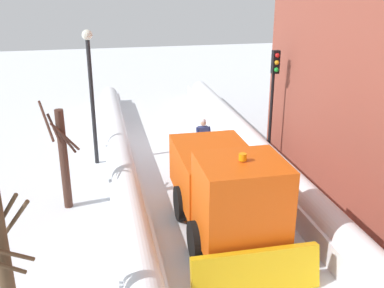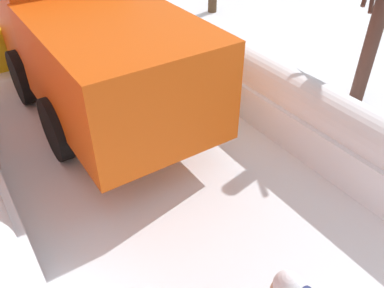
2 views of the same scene
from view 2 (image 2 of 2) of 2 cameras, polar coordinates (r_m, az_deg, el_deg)
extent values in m
plane|color=white|center=(10.05, -17.68, 10.05)|extent=(80.00, 80.00, 0.00)
cube|color=white|center=(10.85, -4.03, 15.67)|extent=(1.10, 36.00, 0.68)
cylinder|color=white|center=(10.74, -4.11, 17.37)|extent=(0.90, 34.20, 0.90)
cube|color=#DB510F|center=(6.60, -10.47, 10.59)|extent=(2.30, 3.40, 1.60)
cube|color=#DB510F|center=(8.87, -18.53, 18.71)|extent=(2.20, 2.00, 2.30)
cube|color=gold|center=(10.50, -19.61, 14.14)|extent=(3.20, 0.46, 1.13)
cylinder|color=black|center=(8.81, -23.45, 8.85)|extent=(0.25, 1.10, 1.10)
cylinder|color=black|center=(9.37, -9.75, 13.07)|extent=(0.25, 1.10, 1.10)
cylinder|color=black|center=(6.90, -19.03, 2.09)|extent=(0.25, 1.10, 1.10)
cylinder|color=black|center=(7.61, -2.52, 7.68)|extent=(0.25, 1.10, 1.10)
sphere|color=silver|center=(3.16, 13.63, -19.19)|extent=(0.22, 0.22, 0.22)
cylinder|color=#432A21|center=(8.43, 25.27, 15.76)|extent=(0.28, 0.28, 3.37)
camera|label=1|loc=(19.28, -22.56, 44.04)|focal=42.38mm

